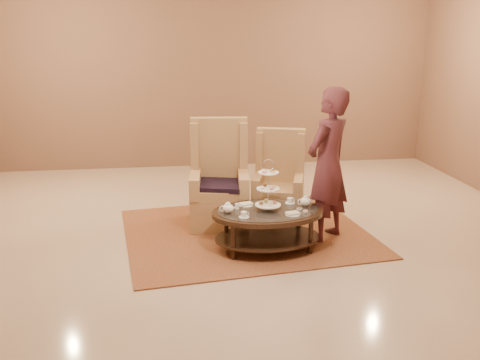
{
  "coord_description": "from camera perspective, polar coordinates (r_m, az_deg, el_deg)",
  "views": [
    {
      "loc": [
        -0.87,
        -5.8,
        2.47
      ],
      "look_at": [
        -0.05,
        0.2,
        0.76
      ],
      "focal_mm": 40.0,
      "sensor_mm": 36.0,
      "label": 1
    }
  ],
  "objects": [
    {
      "name": "ceiling",
      "position": [
        6.36,
        0.7,
        -7.1
      ],
      "size": [
        8.0,
        8.0,
        0.02
      ],
      "primitive_type": "cube",
      "color": "silver",
      "rests_on": "ground"
    },
    {
      "name": "armchair_left",
      "position": [
        6.96,
        -2.2,
        -1.0
      ],
      "size": [
        0.81,
        0.83,
        1.37
      ],
      "rotation": [
        0.0,
        0.0,
        -0.1
      ],
      "color": "tan",
      "rests_on": "ground"
    },
    {
      "name": "person",
      "position": [
        6.4,
        9.35,
        1.56
      ],
      "size": [
        0.8,
        0.77,
        1.85
      ],
      "rotation": [
        0.0,
        0.0,
        3.85
      ],
      "color": "#502227",
      "rests_on": "ground"
    },
    {
      "name": "wall_back",
      "position": [
        9.86,
        -2.76,
        11.53
      ],
      "size": [
        8.0,
        0.04,
        3.5
      ],
      "primitive_type": "cube",
      "color": "#845C48",
      "rests_on": "ground"
    },
    {
      "name": "tea_table",
      "position": [
        6.15,
        2.97,
        -4.01
      ],
      "size": [
        1.34,
        0.96,
        1.08
      ],
      "rotation": [
        0.0,
        0.0,
        0.06
      ],
      "color": "black",
      "rests_on": "ground"
    },
    {
      "name": "armchair_right",
      "position": [
        7.18,
        4.16,
        -1.02
      ],
      "size": [
        0.81,
        0.83,
        1.2
      ],
      "rotation": [
        0.0,
        0.0,
        -0.29
      ],
      "color": "tan",
      "rests_on": "ground"
    },
    {
      "name": "rug",
      "position": [
        6.76,
        0.67,
        -5.62
      ],
      "size": [
        3.23,
        2.8,
        0.02
      ],
      "rotation": [
        0.0,
        0.0,
        0.12
      ],
      "color": "#9E6338",
      "rests_on": "ground"
    },
    {
      "name": "ground",
      "position": [
        6.36,
        0.7,
        -7.1
      ],
      "size": [
        8.0,
        8.0,
        0.0
      ],
      "primitive_type": "plane",
      "color": "beige",
      "rests_on": "ground"
    }
  ]
}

